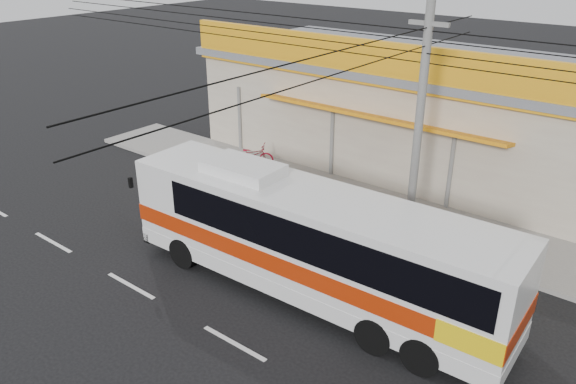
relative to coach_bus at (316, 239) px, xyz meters
name	(u,v)px	position (x,y,z in m)	size (l,w,h in m)	color
ground	(297,296)	(-0.39, -0.29, -1.81)	(120.00, 120.00, 0.00)	black
sidewalk	(400,216)	(-0.39, 5.71, -1.73)	(30.00, 3.20, 0.15)	gray
lane_markings	(234,343)	(-0.39, -2.79, -1.81)	(50.00, 0.12, 0.01)	silver
storefront_building	(469,118)	(-0.40, 11.25, 0.49)	(22.60, 9.20, 5.70)	#A99A88
coach_bus	(316,239)	(0.00, 0.00, 0.00)	(11.02, 2.64, 3.38)	silver
motorbike_red	(252,155)	(-7.53, 5.96, -1.17)	(0.65, 1.86, 0.98)	maroon
motorbike_dark	(265,178)	(-5.51, 4.41, -1.21)	(0.42, 1.50, 0.90)	black
utility_pole	(427,46)	(0.78, 3.91, 4.52)	(34.00, 14.00, 7.67)	#62625F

